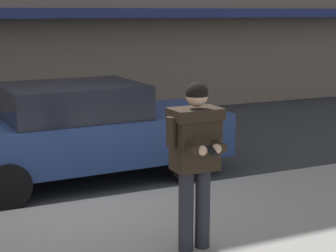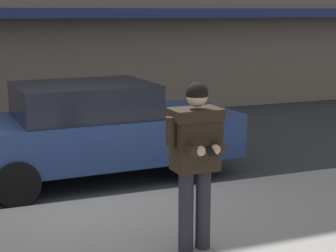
# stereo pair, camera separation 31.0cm
# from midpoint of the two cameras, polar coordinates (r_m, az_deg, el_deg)

# --- Properties ---
(ground_plane) EXTENTS (80.00, 80.00, 0.00)m
(ground_plane) POSITION_cam_midpoint_polar(r_m,az_deg,el_deg) (7.94, -11.51, -8.08)
(ground_plane) COLOR #2B2D30
(curb_paint_line) EXTENTS (28.00, 0.12, 0.01)m
(curb_paint_line) POSITION_cam_midpoint_polar(r_m,az_deg,el_deg) (8.25, -4.79, -7.10)
(curb_paint_line) COLOR silver
(curb_paint_line) RESTS_ON ground
(parked_sedan_mid) EXTENTS (4.57, 2.06, 1.54)m
(parked_sedan_mid) POSITION_cam_midpoint_polar(r_m,az_deg,el_deg) (8.97, -9.71, -0.49)
(parked_sedan_mid) COLOR navy
(parked_sedan_mid) RESTS_ON ground
(man_texting_on_phone) EXTENTS (0.65, 0.58, 1.81)m
(man_texting_on_phone) POSITION_cam_midpoint_polar(r_m,az_deg,el_deg) (5.79, 1.29, -2.28)
(man_texting_on_phone) COLOR #23232B
(man_texting_on_phone) RESTS_ON sidewalk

